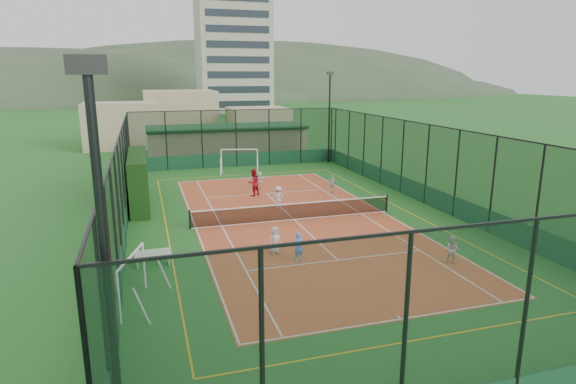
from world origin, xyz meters
name	(u,v)px	position (x,y,z in m)	size (l,w,h in m)	color
ground	(294,220)	(0.00, 0.00, 0.00)	(300.00, 300.00, 0.00)	#276422
court_slab	(294,220)	(0.00, 0.00, 0.01)	(11.17, 23.97, 0.01)	#AD5726
tennis_net	(294,211)	(0.00, 0.00, 0.53)	(11.67, 0.12, 1.06)	black
perimeter_fence	(294,176)	(0.00, 0.00, 2.50)	(18.12, 34.12, 5.00)	black
floodlight_sw	(109,303)	(-8.60, -16.60, 4.12)	(0.60, 0.26, 8.25)	black
floodlight_ne	(329,118)	(8.60, 16.60, 4.12)	(0.60, 0.26, 8.25)	black
clubhouse	(227,142)	(0.00, 22.00, 1.57)	(15.20, 7.20, 3.15)	tan
apartment_tower	(233,41)	(12.00, 82.00, 15.00)	(15.00, 12.00, 30.00)	beige
distant_hills	(164,99)	(0.00, 150.00, 0.00)	(200.00, 60.00, 24.00)	#384C33
hedge_left	(139,180)	(-8.30, 5.94, 1.60)	(1.10, 7.32, 3.20)	black
white_bench	(153,257)	(-7.80, -4.70, 0.42)	(1.49, 0.41, 0.84)	white
futsal_goal_near	(132,281)	(-8.56, -8.21, 0.91)	(0.82, 2.81, 1.81)	white
futsal_goal_far	(239,161)	(-0.35, 13.96, 0.99)	(3.08, 0.89, 1.99)	white
child_near_left	(275,240)	(-2.43, -4.76, 0.64)	(0.62, 0.40, 1.27)	silver
child_near_mid	(299,247)	(-1.67, -6.00, 0.67)	(0.48, 0.31, 1.32)	#4F89E1
child_near_right	(453,250)	(4.58, -8.18, 0.64)	(0.61, 0.47, 1.25)	silver
child_far_left	(278,197)	(-0.22, 2.56, 0.70)	(0.89, 0.51, 1.38)	silver
child_far_right	(332,184)	(4.39, 5.21, 0.63)	(0.73, 0.30, 1.25)	silver
child_far_back	(259,180)	(-0.05, 8.15, 0.62)	(1.13, 0.36, 1.22)	white
coach	(253,182)	(-0.96, 6.07, 0.92)	(0.89, 0.69, 1.83)	#A91224
tennis_balls	(274,216)	(-0.93, 0.99, 0.04)	(4.86, 0.98, 0.07)	#CCE033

